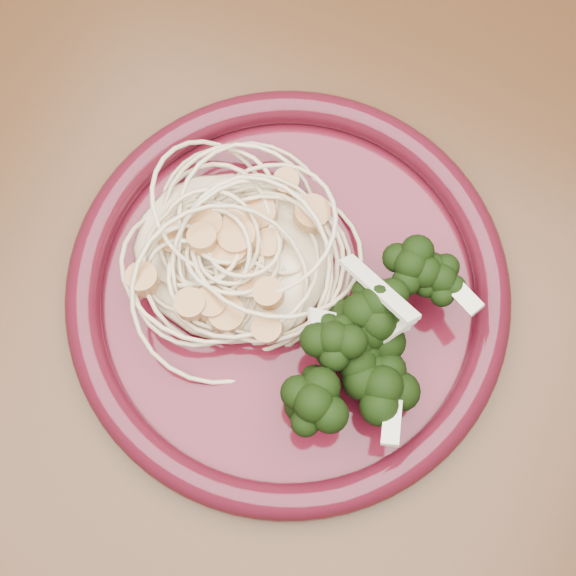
% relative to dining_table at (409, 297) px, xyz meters
% --- Properties ---
extents(dining_table, '(1.20, 0.80, 0.75)m').
position_rel_dining_table_xyz_m(dining_table, '(0.00, 0.00, 0.00)').
color(dining_table, '#472814').
rests_on(dining_table, ground).
extents(dinner_plate, '(0.35, 0.35, 0.03)m').
position_rel_dining_table_xyz_m(dinner_plate, '(-0.08, -0.07, 0.11)').
color(dinner_plate, '#470C18').
rests_on(dinner_plate, dining_table).
extents(spaghetti_pile, '(0.16, 0.14, 0.03)m').
position_rel_dining_table_xyz_m(spaghetti_pile, '(-0.13, -0.06, 0.12)').
color(spaghetti_pile, beige).
rests_on(spaghetti_pile, dinner_plate).
extents(scallop_cluster, '(0.14, 0.14, 0.04)m').
position_rel_dining_table_xyz_m(scallop_cluster, '(-0.13, -0.06, 0.16)').
color(scallop_cluster, tan).
rests_on(scallop_cluster, spaghetti_pile).
extents(broccoli_pile, '(0.12, 0.17, 0.06)m').
position_rel_dining_table_xyz_m(broccoli_pile, '(-0.02, -0.07, 0.13)').
color(broccoli_pile, black).
rests_on(broccoli_pile, dinner_plate).
extents(onion_garnish, '(0.08, 0.11, 0.06)m').
position_rel_dining_table_xyz_m(onion_garnish, '(-0.02, -0.07, 0.17)').
color(onion_garnish, beige).
rests_on(onion_garnish, broccoli_pile).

